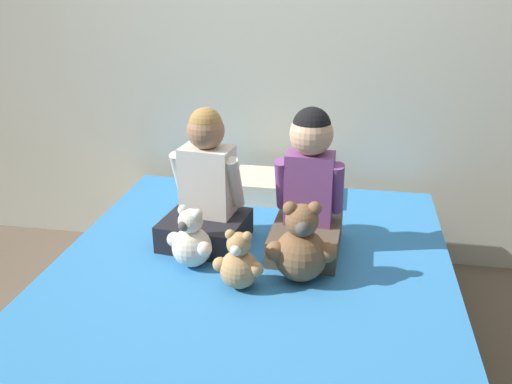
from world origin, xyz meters
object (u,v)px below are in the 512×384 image
Objects in this scene: teddy_bear_between_children at (239,264)px; teddy_bear_held_by_right_child at (301,247)px; child_on_left at (206,191)px; child_on_right at (309,191)px; pillow_at_headboard at (277,187)px; teddy_bear_held_by_left_child at (191,241)px; bed at (248,325)px.

teddy_bear_held_by_right_child is at bearing 28.69° from teddy_bear_between_children.
teddy_bear_between_children is (0.22, -0.36, -0.14)m from child_on_left.
child_on_right is 0.62m from pillow_at_headboard.
child_on_right is 2.38× the size of teddy_bear_held_by_left_child.
child_on_left reaches higher than pillow_at_headboard.
bed is 0.60m from child_on_left.
teddy_bear_held_by_left_child is at bearing -106.93° from pillow_at_headboard.
teddy_bear_held_by_right_child reaches higher than bed.
bed is 0.36m from teddy_bear_between_children.
child_on_right reaches higher than teddy_bear_between_children.
bed is at bearing 173.36° from teddy_bear_held_by_right_child.
child_on_left reaches higher than bed.
teddy_bear_held_by_right_child is at bearing -75.61° from pillow_at_headboard.
bed is 3.26× the size of child_on_right.
child_on_left is 2.53× the size of teddy_bear_between_children.
teddy_bear_held_by_left_child is 0.26m from teddy_bear_between_children.
child_on_right is (0.44, 0.01, 0.03)m from child_on_left.
teddy_bear_held_by_right_child is at bearing -23.44° from child_on_left.
teddy_bear_held_by_left_child is 0.45m from teddy_bear_held_by_right_child.
teddy_bear_held_by_right_child reaches higher than pillow_at_headboard.
teddy_bear_held_by_left_child reaches higher than pillow_at_headboard.
child_on_right is at bearing 7.81° from child_on_left.
bed is 3.37× the size of child_on_left.
pillow_at_headboard is (0.24, 0.55, -0.18)m from child_on_left.
child_on_right is (0.21, 0.27, 0.51)m from bed.
child_on_left is 2.31× the size of teddy_bear_held_by_left_child.
bed is at bearing -41.75° from child_on_left.
child_on_right is at bearing 52.59° from bed.
child_on_right is 2.61× the size of teddy_bear_between_children.
teddy_bear_between_children is (-0.22, -0.37, -0.17)m from child_on_right.
child_on_left is (-0.24, 0.27, 0.48)m from bed.
teddy_bear_held_by_left_child is 1.10× the size of teddy_bear_between_children.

